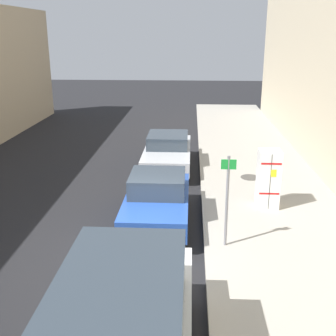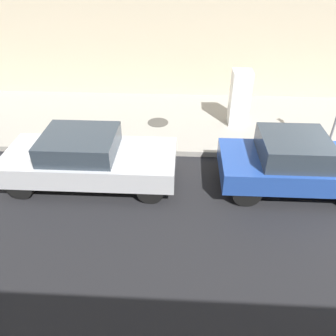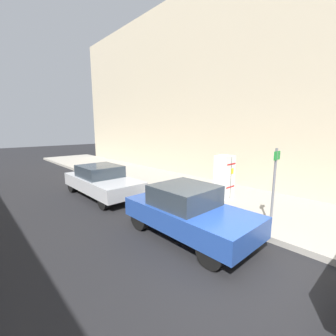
{
  "view_description": "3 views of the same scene",
  "coord_description": "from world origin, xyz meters",
  "px_view_note": "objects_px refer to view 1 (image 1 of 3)",
  "views": [
    {
      "loc": [
        -1.33,
        9.29,
        5.24
      ],
      "look_at": [
        -0.63,
        -3.18,
        1.22
      ],
      "focal_mm": 45.0,
      "sensor_mm": 36.0,
      "label": 1
    },
    {
      "loc": [
        6.48,
        -4.59,
        5.24
      ],
      "look_at": [
        0.01,
        -4.93,
        0.75
      ],
      "focal_mm": 35.0,
      "sensor_mm": 36.0,
      "label": 2
    },
    {
      "loc": [
        4.06,
        2.23,
        3.02
      ],
      "look_at": [
        -2.66,
        -5.05,
        1.26
      ],
      "focal_mm": 24.0,
      "sensor_mm": 36.0,
      "label": 3
    }
  ],
  "objects_px": {
    "street_sign_post": "(227,196)",
    "parked_sedan_silver": "(168,151)",
    "discarded_refrigerator": "(268,179)",
    "parked_hatchback_blue": "(157,199)"
  },
  "relations": [
    {
      "from": "street_sign_post",
      "to": "parked_sedan_silver",
      "type": "height_order",
      "value": "street_sign_post"
    },
    {
      "from": "discarded_refrigerator",
      "to": "parked_sedan_silver",
      "type": "bearing_deg",
      "value": -52.09
    },
    {
      "from": "discarded_refrigerator",
      "to": "street_sign_post",
      "type": "distance_m",
      "value": 2.96
    },
    {
      "from": "discarded_refrigerator",
      "to": "parked_hatchback_blue",
      "type": "relative_size",
      "value": 0.47
    },
    {
      "from": "street_sign_post",
      "to": "parked_hatchback_blue",
      "type": "xyz_separation_m",
      "value": [
        1.82,
        -1.55,
        -0.74
      ]
    },
    {
      "from": "street_sign_post",
      "to": "parked_sedan_silver",
      "type": "xyz_separation_m",
      "value": [
        1.82,
        -6.75,
        -0.77
      ]
    },
    {
      "from": "parked_sedan_silver",
      "to": "street_sign_post",
      "type": "bearing_deg",
      "value": 105.12
    },
    {
      "from": "street_sign_post",
      "to": "parked_hatchback_blue",
      "type": "bearing_deg",
      "value": -40.36
    },
    {
      "from": "discarded_refrigerator",
      "to": "parked_sedan_silver",
      "type": "relative_size",
      "value": 0.41
    },
    {
      "from": "parked_hatchback_blue",
      "to": "discarded_refrigerator",
      "type": "bearing_deg",
      "value": -162.95
    }
  ]
}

